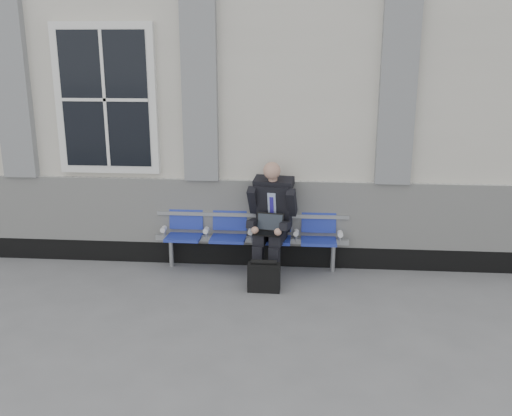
{
  "coord_description": "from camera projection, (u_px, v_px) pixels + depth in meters",
  "views": [
    {
      "loc": [
        2.95,
        -5.92,
        2.91
      ],
      "look_at": [
        2.37,
        0.9,
        0.98
      ],
      "focal_mm": 40.0,
      "sensor_mm": 36.0,
      "label": 1
    }
  ],
  "objects": [
    {
      "name": "briefcase",
      "position": [
        264.0,
        277.0,
        7.01
      ],
      "size": [
        0.4,
        0.17,
        0.41
      ],
      "color": "black",
      "rests_on": "ground"
    },
    {
      "name": "businessman",
      "position": [
        272.0,
        215.0,
        7.41
      ],
      "size": [
        0.66,
        0.88,
        1.51
      ],
      "color": "black",
      "rests_on": "ground"
    },
    {
      "name": "station_building",
      "position": [
        126.0,
        90.0,
        9.43
      ],
      "size": [
        14.4,
        4.4,
        4.49
      ],
      "color": "beige",
      "rests_on": "ground"
    },
    {
      "name": "bench",
      "position": [
        251.0,
        230.0,
        7.64
      ],
      "size": [
        2.6,
        0.47,
        0.91
      ],
      "color": "#9EA0A3",
      "rests_on": "ground"
    },
    {
      "name": "ground",
      "position": [
        49.0,
        304.0,
        6.7
      ],
      "size": [
        70.0,
        70.0,
        0.0
      ],
      "primitive_type": "plane",
      "color": "slate",
      "rests_on": "ground"
    }
  ]
}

